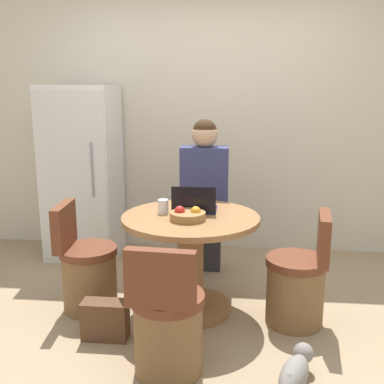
# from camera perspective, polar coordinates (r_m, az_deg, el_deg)

# --- Properties ---
(ground_plane) EXTENTS (12.00, 12.00, 0.00)m
(ground_plane) POSITION_cam_1_polar(r_m,az_deg,el_deg) (3.30, 0.96, -16.25)
(ground_plane) COLOR #9E8466
(wall_back) EXTENTS (7.00, 0.06, 2.60)m
(wall_back) POSITION_cam_1_polar(r_m,az_deg,el_deg) (4.53, 2.75, 8.94)
(wall_back) COLOR beige
(wall_back) RESTS_ON ground_plane
(refrigerator) EXTENTS (0.66, 0.63, 1.65)m
(refrigerator) POSITION_cam_1_polar(r_m,az_deg,el_deg) (4.48, -13.70, 2.42)
(refrigerator) COLOR white
(refrigerator) RESTS_ON ground_plane
(dining_table) EXTENTS (0.99, 0.99, 0.73)m
(dining_table) POSITION_cam_1_polar(r_m,az_deg,el_deg) (3.28, -0.17, -7.57)
(dining_table) COLOR olive
(dining_table) RESTS_ON ground_plane
(chair_left_side) EXTENTS (0.42, 0.42, 0.81)m
(chair_left_side) POSITION_cam_1_polar(r_m,az_deg,el_deg) (3.46, -13.16, -9.95)
(chair_left_side) COLOR brown
(chair_left_side) RESTS_ON ground_plane
(chair_right_side) EXTENTS (0.44, 0.43, 0.81)m
(chair_right_side) POSITION_cam_1_polar(r_m,az_deg,el_deg) (3.26, 13.29, -11.43)
(chair_right_side) COLOR brown
(chair_right_side) RESTS_ON ground_plane
(chair_near_camera) EXTENTS (0.42, 0.43, 0.81)m
(chair_near_camera) POSITION_cam_1_polar(r_m,az_deg,el_deg) (2.67, -3.12, -16.80)
(chair_near_camera) COLOR brown
(chair_near_camera) RESTS_ON ground_plane
(person_seated) EXTENTS (0.40, 0.37, 1.37)m
(person_seated) POSITION_cam_1_polar(r_m,az_deg,el_deg) (3.88, 1.63, 0.33)
(person_seated) COLOR #2D2D38
(person_seated) RESTS_ON ground_plane
(laptop) EXTENTS (0.32, 0.23, 0.20)m
(laptop) POSITION_cam_1_polar(r_m,az_deg,el_deg) (3.29, 0.32, -1.82)
(laptop) COLOR #141947
(laptop) RESTS_ON dining_table
(fruit_bowl) EXTENTS (0.25, 0.25, 0.10)m
(fruit_bowl) POSITION_cam_1_polar(r_m,az_deg,el_deg) (3.09, -0.57, -2.95)
(fruit_bowl) COLOR olive
(fruit_bowl) RESTS_ON dining_table
(coffee_cup) EXTENTS (0.08, 0.08, 0.10)m
(coffee_cup) POSITION_cam_1_polar(r_m,az_deg,el_deg) (3.25, -3.69, -1.84)
(coffee_cup) COLOR white
(coffee_cup) RESTS_ON dining_table
(cat) EXTENTS (0.26, 0.46, 0.18)m
(cat) POSITION_cam_1_polar(r_m,az_deg,el_deg) (2.71, 12.98, -21.42)
(cat) COLOR gray
(cat) RESTS_ON ground_plane
(handbag) EXTENTS (0.30, 0.14, 0.26)m
(handbag) POSITION_cam_1_polar(r_m,az_deg,el_deg) (3.12, -10.96, -15.66)
(handbag) COLOR brown
(handbag) RESTS_ON ground_plane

